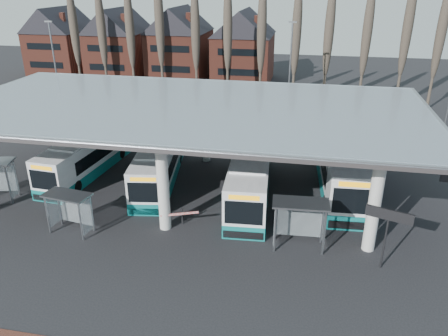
% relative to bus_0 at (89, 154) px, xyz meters
% --- Properties ---
extents(ground, '(140.00, 140.00, 0.00)m').
position_rel_bus_0_xyz_m(ground, '(8.51, -9.59, -1.44)').
color(ground, black).
rests_on(ground, ground).
extents(station_canopy, '(32.00, 16.00, 6.34)m').
position_rel_bus_0_xyz_m(station_canopy, '(8.51, -1.59, 4.25)').
color(station_canopy, silver).
rests_on(station_canopy, ground).
extents(poplar_row, '(45.10, 1.10, 14.50)m').
position_rel_bus_0_xyz_m(poplar_row, '(8.51, 23.41, 7.34)').
color(poplar_row, '#473D33').
rests_on(poplar_row, ground).
extents(townhouse_row, '(36.80, 10.30, 12.25)m').
position_rel_bus_0_xyz_m(townhouse_row, '(-7.24, 34.41, 4.50)').
color(townhouse_row, '#5E2A1F').
rests_on(townhouse_row, ground).
extents(lamp_post_a, '(0.80, 0.16, 10.17)m').
position_rel_bus_0_xyz_m(lamp_post_a, '(-9.49, 12.41, 3.90)').
color(lamp_post_a, slate).
rests_on(lamp_post_a, ground).
extents(lamp_post_b, '(0.80, 0.16, 10.17)m').
position_rel_bus_0_xyz_m(lamp_post_b, '(14.51, 16.41, 3.90)').
color(lamp_post_b, slate).
rests_on(lamp_post_b, ground).
extents(bus_0, '(3.22, 11.13, 3.05)m').
position_rel_bus_0_xyz_m(bus_0, '(0.00, 0.00, 0.00)').
color(bus_0, white).
rests_on(bus_0, ground).
extents(bus_1, '(4.05, 11.28, 3.07)m').
position_rel_bus_0_xyz_m(bus_1, '(5.95, -0.46, 0.01)').
color(bus_1, white).
rests_on(bus_1, ground).
extents(bus_2, '(3.33, 12.00, 3.29)m').
position_rel_bus_0_xyz_m(bus_2, '(13.02, -1.59, 0.11)').
color(bus_2, white).
rests_on(bus_2, ground).
extents(bus_3, '(3.60, 13.33, 3.66)m').
position_rel_bus_0_xyz_m(bus_3, '(19.25, 1.34, 0.29)').
color(bus_3, white).
rests_on(bus_3, ground).
extents(shelter_1, '(2.92, 1.77, 2.55)m').
position_rel_bus_0_xyz_m(shelter_1, '(3.12, -8.48, 0.42)').
color(shelter_1, gray).
rests_on(shelter_1, ground).
extents(shelter_2, '(3.19, 1.73, 2.88)m').
position_rel_bus_0_xyz_m(shelter_2, '(16.58, -7.48, 0.66)').
color(shelter_2, gray).
rests_on(shelter_2, ground).
extents(info_sign_0, '(2.27, 0.85, 3.50)m').
position_rel_bus_0_xyz_m(info_sign_0, '(21.00, -8.74, 1.50)').
color(info_sign_0, black).
rests_on(info_sign_0, ground).
extents(barrier, '(2.20, 1.05, 1.16)m').
position_rel_bus_0_xyz_m(barrier, '(9.41, -6.86, -0.54)').
color(barrier, black).
rests_on(barrier, ground).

